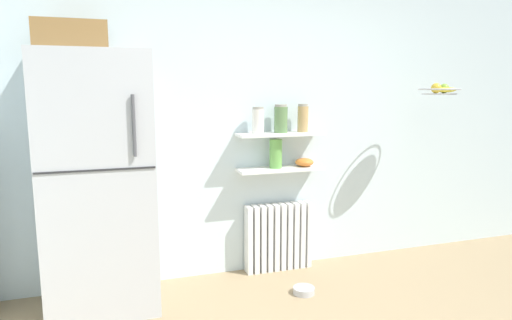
{
  "coord_description": "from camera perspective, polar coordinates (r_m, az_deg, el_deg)",
  "views": [
    {
      "loc": [
        -1.3,
        -1.59,
        1.59
      ],
      "look_at": [
        -0.26,
        1.6,
        1.05
      ],
      "focal_mm": 31.12,
      "sensor_mm": 36.0,
      "label": 1
    }
  ],
  "objects": [
    {
      "name": "wall_shelf_lower",
      "position": [
        3.8,
        3.15,
        -1.18
      ],
      "size": [
        0.75,
        0.22,
        0.02
      ],
      "primitive_type": "cube",
      "color": "white"
    },
    {
      "name": "radiator",
      "position": [
        3.98,
        2.92,
        -9.83
      ],
      "size": [
        0.6,
        0.12,
        0.6
      ],
      "color": "white",
      "rests_on": "ground_plane"
    },
    {
      "name": "hanging_fruit_basket",
      "position": [
        4.15,
        22.57,
        8.31
      ],
      "size": [
        0.35,
        0.35,
        0.1
      ],
      "color": "#B2B2B7"
    },
    {
      "name": "storage_jar_2",
      "position": [
        3.82,
        6.05,
        5.37
      ],
      "size": [
        0.09,
        0.09,
        0.24
      ],
      "color": "tan",
      "rests_on": "wall_shelf_upper"
    },
    {
      "name": "pet_food_bowl",
      "position": [
        3.65,
        6.17,
        -16.32
      ],
      "size": [
        0.17,
        0.17,
        0.05
      ],
      "primitive_type": "cylinder",
      "color": "#B7B7BC",
      "rests_on": "ground_plane"
    },
    {
      "name": "vase",
      "position": [
        3.76,
        2.56,
        0.83
      ],
      "size": [
        0.11,
        0.11,
        0.25
      ],
      "primitive_type": "cylinder",
      "color": "#66A84C",
      "rests_on": "wall_shelf_lower"
    },
    {
      "name": "wall_shelf_upper",
      "position": [
        3.76,
        3.19,
        3.34
      ],
      "size": [
        0.75,
        0.22,
        0.02
      ],
      "primitive_type": "cube",
      "color": "white"
    },
    {
      "name": "storage_jar_0",
      "position": [
        3.68,
        0.26,
        5.12
      ],
      "size": [
        0.1,
        0.1,
        0.22
      ],
      "color": "silver",
      "rests_on": "wall_shelf_upper"
    },
    {
      "name": "shelf_bowl",
      "position": [
        3.87,
        6.23,
        -0.28
      ],
      "size": [
        0.16,
        0.16,
        0.07
      ],
      "primitive_type": "ellipsoid",
      "color": "orange",
      "rests_on": "wall_shelf_lower"
    },
    {
      "name": "refrigerator",
      "position": [
        3.34,
        -19.64,
        -2.23
      ],
      "size": [
        0.75,
        0.65,
        2.02
      ],
      "color": "#B7BABF",
      "rests_on": "ground_plane"
    },
    {
      "name": "back_wall",
      "position": [
        3.88,
        1.56,
        4.84
      ],
      "size": [
        7.04,
        0.1,
        2.6
      ],
      "primitive_type": "cube",
      "color": "silver",
      "rests_on": "ground_plane"
    },
    {
      "name": "storage_jar_1",
      "position": [
        3.74,
        3.21,
        5.32
      ],
      "size": [
        0.11,
        0.11,
        0.24
      ],
      "color": "#5B7F4C",
      "rests_on": "wall_shelf_upper"
    }
  ]
}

